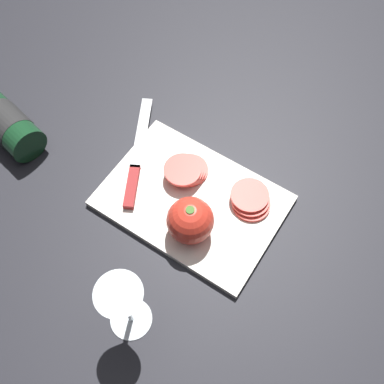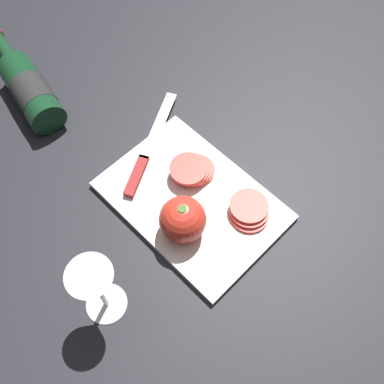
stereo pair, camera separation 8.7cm
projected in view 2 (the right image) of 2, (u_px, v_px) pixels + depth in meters
name	position (u px, v px, depth m)	size (l,w,h in m)	color
ground_plane	(202.00, 206.00, 0.91)	(3.00, 3.00, 0.00)	black
cutting_board	(192.00, 201.00, 0.91)	(0.35, 0.25, 0.01)	silver
wine_bottle	(29.00, 89.00, 1.00)	(0.32, 0.12, 0.08)	#14381E
wine_glass	(95.00, 285.00, 0.71)	(0.08, 0.08, 0.16)	silver
whole_tomato	(183.00, 219.00, 0.83)	(0.09, 0.09, 0.09)	red
knife	(142.00, 163.00, 0.93)	(0.15, 0.26, 0.01)	silver
tomato_slice_stack_near	(249.00, 211.00, 0.87)	(0.09, 0.08, 0.02)	#D63D33
tomato_slice_stack_far	(192.00, 170.00, 0.92)	(0.08, 0.09, 0.03)	#D63D33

